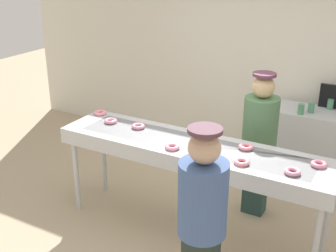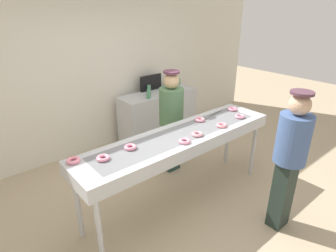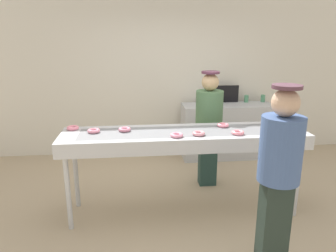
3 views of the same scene
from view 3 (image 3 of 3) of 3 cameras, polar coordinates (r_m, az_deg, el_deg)
name	(u,v)px [view 3 (image 3 of 3)]	position (r m, az deg, el deg)	size (l,w,h in m)	color
ground_plane	(183,210)	(4.10, 2.71, -14.71)	(16.00, 16.00, 0.00)	tan
back_wall	(165,59)	(5.75, -0.49, 11.85)	(8.00, 0.12, 3.38)	silver
fryer_conveyor	(184,138)	(3.72, 2.89, -2.21)	(2.81, 0.66, 1.02)	#B7BABF
strawberry_donut_0	(238,133)	(3.66, 12.33, -1.16)	(0.14, 0.14, 0.04)	pink
strawberry_donut_1	(274,130)	(3.85, 18.40, -0.76)	(0.14, 0.14, 0.04)	pink
strawberry_donut_2	(94,131)	(3.74, -13.09, -0.83)	(0.14, 0.14, 0.04)	pink
strawberry_donut_3	(278,124)	(4.14, 19.05, 0.30)	(0.14, 0.14, 0.04)	pink
strawberry_donut_4	(73,128)	(3.92, -16.59, -0.31)	(0.14, 0.14, 0.04)	pink
strawberry_donut_5	(177,135)	(3.48, 1.56, -1.64)	(0.14, 0.14, 0.04)	pink
strawberry_donut_6	(199,133)	(3.56, 5.48, -1.32)	(0.14, 0.14, 0.04)	pink
strawberry_donut_7	(125,129)	(3.73, -7.73, -0.61)	(0.14, 0.14, 0.04)	pink
strawberry_donut_8	(223,125)	(3.93, 9.77, 0.16)	(0.14, 0.14, 0.04)	pink
worker_baker	(209,121)	(4.46, 7.29, 0.86)	(0.37, 0.37, 1.63)	#223D39
customer_waiting	(279,170)	(2.88, 19.11, -7.46)	(0.35, 0.35, 1.71)	#1F2C26
prep_counter	(227,131)	(5.73, 10.40, -0.84)	(1.57, 0.54, 0.94)	#B7BABF
paper_cup_0	(220,99)	(5.74, 9.31, 4.72)	(0.07, 0.07, 0.13)	#4C8C66
paper_cup_1	(263,98)	(6.00, 16.53, 4.75)	(0.07, 0.07, 0.13)	#4C8C66
paper_cup_2	(246,99)	(5.89, 13.77, 4.74)	(0.07, 0.07, 0.13)	#4C8C66
paper_cup_3	(214,102)	(5.46, 8.15, 4.21)	(0.07, 0.07, 0.13)	#4C8C66
paper_cup_4	(210,104)	(5.33, 7.45, 3.96)	(0.07, 0.07, 0.13)	#4C8C66
menu_display	(225,94)	(5.80, 10.09, 5.66)	(0.49, 0.04, 0.30)	black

